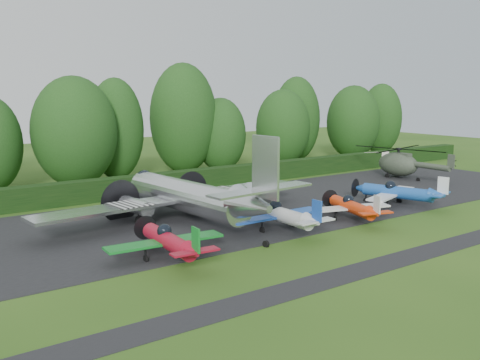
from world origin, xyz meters
TOP-DOWN VIEW (x-y plane):
  - ground at (0.00, 0.00)m, footprint 160.00×160.00m
  - apron at (0.00, 10.00)m, footprint 70.00×18.00m
  - taxiway_verge at (0.00, -6.00)m, footprint 70.00×2.00m
  - hedgerow at (0.00, 21.00)m, footprint 90.00×1.60m
  - transport_plane at (-6.68, 9.17)m, footprint 23.21×17.79m
  - light_plane_red at (-12.21, 2.04)m, footprint 7.31×7.69m
  - light_plane_white at (-2.57, 3.20)m, footprint 7.68×8.07m
  - light_plane_orange at (3.89, 2.40)m, footprint 6.85×7.21m
  - light_plane_blue at (11.02, 3.70)m, footprint 7.77×8.17m
  - helicopter at (23.37, 13.27)m, footprint 10.79×12.63m
  - sign_board at (28.15, 20.50)m, footprint 3.59×0.13m
  - tree_0 at (32.80, 28.99)m, footprint 7.72×7.72m
  - tree_2 at (24.01, 31.65)m, footprint 6.66×6.66m
  - tree_3 at (19.68, 29.42)m, footprint 7.26×7.26m
  - tree_5 at (40.84, 30.58)m, footprint 6.53×6.53m
  - tree_6 at (-8.34, 29.55)m, footprint 8.72×8.72m
  - tree_7 at (9.82, 29.60)m, footprint 6.28×6.28m
  - tree_9 at (-3.11, 31.27)m, footprint 6.21×6.21m
  - tree_11 at (5.48, 31.15)m, footprint 8.07×8.07m

SIDE VIEW (x-z plane):
  - ground at x=0.00m, z-range 0.00..0.00m
  - hedgerow at x=0.00m, z-range -1.00..1.00m
  - taxiway_verge at x=0.00m, z-range 0.00..0.00m
  - apron at x=0.00m, z-range 0.00..0.01m
  - light_plane_orange at x=3.89m, z-range -0.22..2.41m
  - light_plane_red at x=-12.21m, z-range -0.24..2.58m
  - light_plane_white at x=-2.57m, z-range -0.25..2.70m
  - light_plane_blue at x=11.02m, z-range -0.25..2.74m
  - sign_board at x=28.15m, z-range 0.36..2.38m
  - helicopter at x=23.37m, z-range 0.13..3.60m
  - transport_plane at x=-6.68m, z-range -1.64..5.79m
  - tree_7 at x=9.82m, z-range -0.01..9.08m
  - tree_3 at x=19.68m, z-range -0.01..10.11m
  - tree_0 at x=32.80m, z-range -0.01..10.69m
  - tree_5 at x=40.84m, z-range -0.01..11.01m
  - tree_9 at x=-3.11m, z-range -0.02..11.37m
  - tree_6 at x=-8.34m, z-range -0.01..11.48m
  - tree_2 at x=24.01m, z-range -0.01..11.88m
  - tree_11 at x=5.48m, z-range -0.01..13.23m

